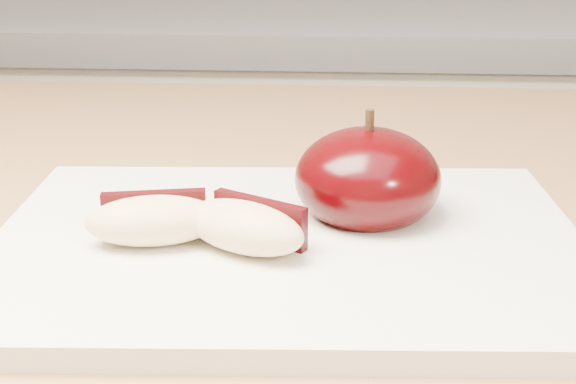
{
  "coord_description": "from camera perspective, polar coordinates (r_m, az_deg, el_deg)",
  "views": [
    {
      "loc": [
        -0.02,
        -0.01,
        1.08
      ],
      "look_at": [
        -0.05,
        0.39,
        0.94
      ],
      "focal_mm": 50.0,
      "sensor_mm": 36.0,
      "label": 1
    }
  ],
  "objects": [
    {
      "name": "apple_wedge_a",
      "position": [
        0.43,
        -9.53,
        -1.95
      ],
      "size": [
        0.08,
        0.05,
        0.03
      ],
      "rotation": [
        0.0,
        0.0,
        0.2
      ],
      "color": "beige",
      "rests_on": "cutting_board"
    },
    {
      "name": "cutting_board",
      "position": [
        0.43,
        0.0,
        -3.88
      ],
      "size": [
        0.33,
        0.25,
        0.01
      ],
      "primitive_type": "cube",
      "rotation": [
        0.0,
        0.0,
        0.05
      ],
      "color": "silver",
      "rests_on": "island_counter"
    },
    {
      "name": "back_cabinet",
      "position": [
        1.35,
        4.27,
        -6.88
      ],
      "size": [
        2.4,
        0.62,
        0.94
      ],
      "color": "silver",
      "rests_on": "ground"
    },
    {
      "name": "apple_wedge_b",
      "position": [
        0.41,
        -3.06,
        -2.44
      ],
      "size": [
        0.08,
        0.06,
        0.03
      ],
      "rotation": [
        0.0,
        0.0,
        -0.51
      ],
      "color": "beige",
      "rests_on": "cutting_board"
    },
    {
      "name": "apple_half",
      "position": [
        0.46,
        5.68,
        0.92
      ],
      "size": [
        0.09,
        0.09,
        0.07
      ],
      "rotation": [
        0.0,
        0.0,
        -0.03
      ],
      "color": "black",
      "rests_on": "cutting_board"
    }
  ]
}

